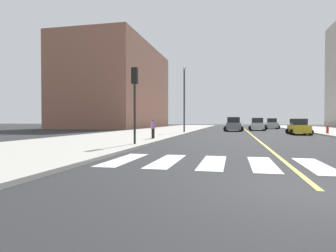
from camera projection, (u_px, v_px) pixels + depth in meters
ground_plane at (321, 191)px, 6.59m from camera, size 220.00×220.00×0.00m
sidewalk_kerb_west at (127, 136)px, 28.78m from camera, size 10.00×120.00×0.15m
crosswalk_paint at (289, 165)px, 10.49m from camera, size 13.50×4.00×0.01m
lane_divider_paint at (246, 130)px, 45.60m from camera, size 0.16×80.00×0.01m
low_rise_brick_west at (118, 88)px, 65.62m from camera, size 16.00×32.00×17.90m
car_gray_nearest at (233, 125)px, 42.88m from camera, size 2.92×4.64×2.06m
car_yellow_second at (299, 127)px, 32.75m from camera, size 2.49×3.99×1.78m
car_silver_third at (272, 124)px, 54.97m from camera, size 2.88×4.49×1.97m
car_white_fourth at (257, 125)px, 46.31m from camera, size 2.90×4.52×1.98m
traffic_light_far_corner at (135, 90)px, 17.99m from camera, size 0.36×0.41×4.72m
pedestrian_walking_west at (153, 127)px, 23.48m from camera, size 0.39×0.39×1.59m
fire_hydrant at (327, 129)px, 32.49m from camera, size 0.26×0.26×0.89m
street_lamp at (184, 94)px, 36.38m from camera, size 0.44×0.44×8.20m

